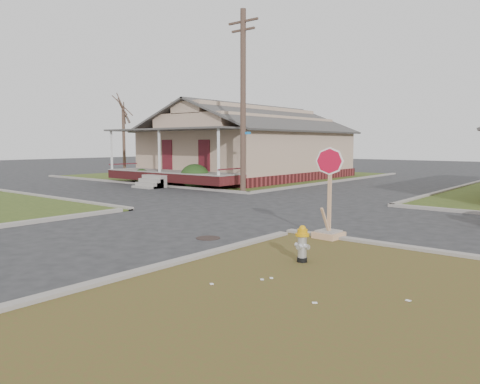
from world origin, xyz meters
The scene contains 11 objects.
ground centered at (0.00, 0.00, 0.00)m, with size 120.00×120.00×0.00m, color #252527.
verge_far_left centered at (-13.00, 18.00, 0.03)m, with size 19.00×19.00×0.05m, color #354619.
curbs centered at (0.00, 5.00, 0.00)m, with size 80.00×40.00×0.12m, color gray, non-canonical shape.
manhole centered at (2.20, -0.50, 0.01)m, with size 0.64×0.64×0.01m, color black.
corner_house centered at (-10.00, 16.68, 2.28)m, with size 10.10×15.50×5.30m.
utility_pole centered at (-4.20, 8.90, 4.66)m, with size 1.80×0.28×9.00m.
tree_far_left centered at (-18.00, 12.00, 2.50)m, with size 0.22×0.22×4.90m, color #3A2A21.
fire_hydrant centered at (5.54, -1.21, 0.47)m, with size 0.29×0.29×0.77m.
stop_sign centered at (4.77, 1.34, 0.56)m, with size 0.67×0.65×2.36m.
hedge_left centered at (-12.06, 8.81, 0.53)m, with size 1.25×1.03×0.96m, color #1B3613.
hedge_right centered at (-7.86, 9.15, 0.66)m, with size 1.60×1.31×1.22m, color #1B3613.
Camera 1 is at (10.56, -9.38, 2.51)m, focal length 35.00 mm.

